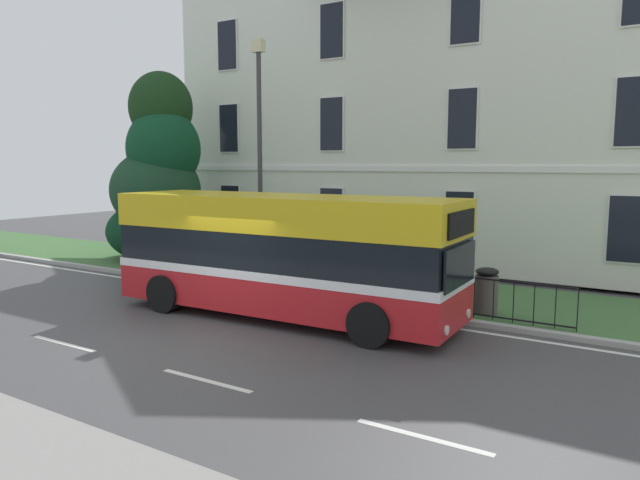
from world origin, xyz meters
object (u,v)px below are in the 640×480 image
street_lamp_post (260,147)px  georgian_townhouse (449,100)px  litter_bin (487,291)px  single_decker_bus (283,254)px  evergreen_tree (161,188)px

street_lamp_post → georgian_townhouse: bearing=76.8°
litter_bin → georgian_townhouse: bearing=115.1°
street_lamp_post → single_decker_bus: bearing=-44.0°
evergreen_tree → litter_bin: evergreen_tree is taller
evergreen_tree → georgian_townhouse: bearing=44.2°
evergreen_tree → litter_bin: bearing=-8.0°
evergreen_tree → street_lamp_post: size_ratio=1.00×
georgian_townhouse → litter_bin: 12.41m
litter_bin → evergreen_tree: bearing=172.0°
georgian_townhouse → litter_bin: bearing=-64.9°
evergreen_tree → street_lamp_post: 6.45m
single_decker_bus → street_lamp_post: size_ratio=1.22×
georgian_townhouse → evergreen_tree: (-8.37, -8.15, -3.53)m
georgian_townhouse → litter_bin: georgian_townhouse is taller
street_lamp_post → litter_bin: street_lamp_post is taller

